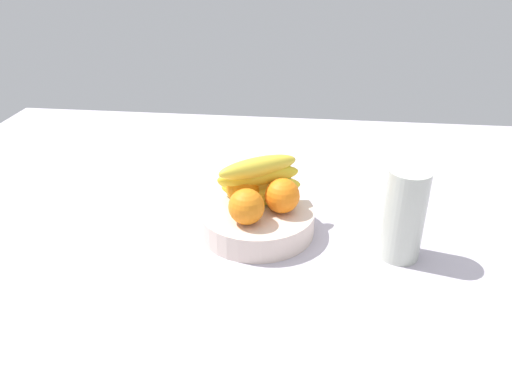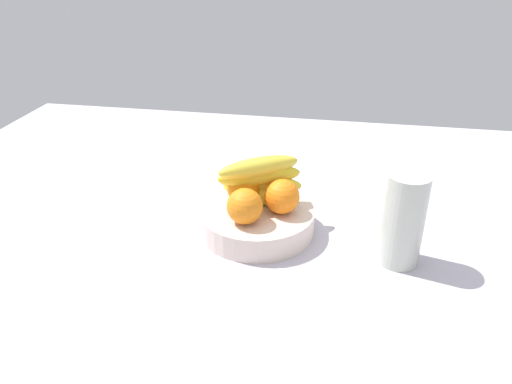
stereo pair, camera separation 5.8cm
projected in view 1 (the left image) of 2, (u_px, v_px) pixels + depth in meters
ground_plane at (258, 233)px, 105.57cm from camera, size 180.00×140.00×3.00cm
fruit_bowl at (256, 220)px, 102.42cm from camera, size 23.44×23.44×5.10cm
orange_front_left at (246, 207)px, 95.14cm from camera, size 7.00×7.00×7.00cm
orange_front_right at (282, 196)px, 99.05cm from camera, size 7.00×7.00×7.00cm
orange_center at (243, 188)px, 101.90cm from camera, size 7.00×7.00×7.00cm
banana_bunch at (258, 180)px, 101.20cm from camera, size 17.70×12.58×10.60cm
thermos_tumbler at (404, 215)px, 91.73cm from camera, size 7.68×7.68×17.91cm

